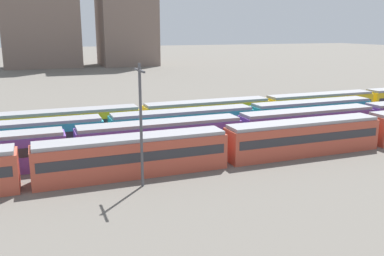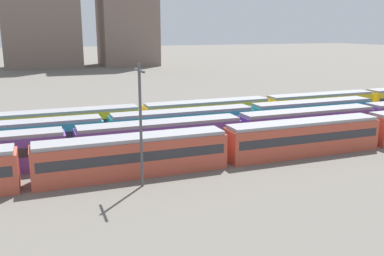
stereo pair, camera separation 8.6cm
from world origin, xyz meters
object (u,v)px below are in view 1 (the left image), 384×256
at_px(train_track_1, 367,118).
at_px(train_track_3, 208,114).
at_px(train_track_2, 106,131).
at_px(catenary_pole_2, 141,120).
at_px(train_track_0, 372,130).

bearing_deg(train_track_1, train_track_3, 150.60).
xyz_separation_m(train_track_2, catenary_pole_2, (0.80, -13.53, 3.98)).
bearing_deg(train_track_3, train_track_1, -29.40).
height_order(train_track_1, train_track_2, same).
bearing_deg(train_track_1, train_track_2, 171.14).
bearing_deg(catenary_pole_2, train_track_2, 93.37).
relative_size(train_track_1, catenary_pole_2, 10.56).
distance_m(train_track_0, catenary_pole_2, 28.74).
distance_m(train_track_0, train_track_2, 30.89).
distance_m(train_track_0, train_track_1, 6.73).
bearing_deg(train_track_2, train_track_3, 19.23).
xyz_separation_m(train_track_2, train_track_3, (14.91, 5.20, 0.00)).
xyz_separation_m(train_track_0, catenary_pole_2, (-28.29, -3.13, 3.98)).
height_order(train_track_1, train_track_3, same).
height_order(train_track_0, train_track_3, same).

